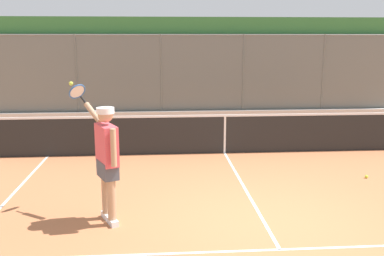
% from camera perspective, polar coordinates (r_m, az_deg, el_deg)
% --- Properties ---
extents(ground_plane, '(60.00, 60.00, 0.00)m').
position_cam_1_polar(ground_plane, '(7.00, 9.38, -12.04)').
color(ground_plane, '#B76B42').
extents(fence_backdrop, '(18.03, 1.37, 3.52)m').
position_cam_1_polar(fence_backdrop, '(16.74, 1.15, 8.09)').
color(fence_backdrop, slate).
rests_on(fence_backdrop, ground).
extents(tennis_net, '(11.05, 0.09, 1.07)m').
position_cam_1_polar(tennis_net, '(10.77, 4.27, -0.69)').
color(tennis_net, '#2D2D2D').
rests_on(tennis_net, ground).
extents(tennis_player, '(0.90, 1.24, 2.09)m').
position_cam_1_polar(tennis_player, '(6.74, -11.04, -3.39)').
color(tennis_player, silver).
rests_on(tennis_player, ground).
extents(tennis_ball_near_baseline, '(0.07, 0.07, 0.07)m').
position_cam_1_polar(tennis_ball_near_baseline, '(9.62, 21.70, -5.88)').
color(tennis_ball_near_baseline, '#CCDB33').
rests_on(tennis_ball_near_baseline, ground).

